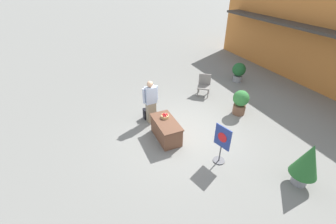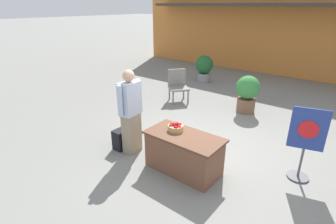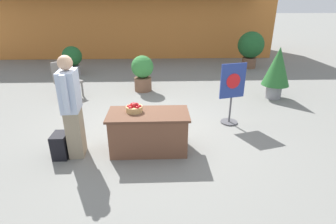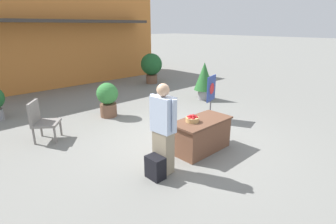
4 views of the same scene
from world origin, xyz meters
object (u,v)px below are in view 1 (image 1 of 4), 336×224
backpack (148,113)px  potted_plant_far_right (307,162)px  person_visitor (151,102)px  potted_plant_near_right (240,101)px  potted_plant_far_left (239,71)px  patio_chair (204,84)px  display_table (166,130)px  apple_basket (165,116)px  poster_board (222,144)px

backpack → potted_plant_far_right: 5.54m
person_visitor → potted_plant_near_right: 3.61m
potted_plant_far_left → patio_chair: bearing=-77.7°
display_table → potted_plant_near_right: (-0.27, 3.37, 0.22)m
apple_basket → potted_plant_near_right: potted_plant_near_right is taller
display_table → potted_plant_far_left: potted_plant_far_left is taller
apple_basket → potted_plant_far_left: size_ratio=0.28×
display_table → potted_plant_far_left: (-2.85, 5.35, 0.22)m
person_visitor → potted_plant_far_right: (4.51, 2.70, -0.07)m
potted_plant_far_right → potted_plant_far_left: potted_plant_far_right is taller
backpack → patio_chair: bearing=105.5°
poster_board → potted_plant_far_right: (1.60, 1.55, 0.10)m
display_table → potted_plant_far_right: 4.23m
apple_basket → display_table: bearing=-14.9°
potted_plant_near_right → potted_plant_far_left: potted_plant_near_right is taller
apple_basket → patio_chair: 3.57m
apple_basket → potted_plant_near_right: bearing=90.7°
display_table → poster_board: bearing=31.9°
person_visitor → backpack: size_ratio=4.04×
potted_plant_far_right → patio_chair: bearing=176.6°
apple_basket → person_visitor: person_visitor is taller
poster_board → potted_plant_far_right: size_ratio=0.94×
person_visitor → poster_board: (2.91, 1.16, -0.17)m
patio_chair → display_table: bearing=-13.9°
backpack → potted_plant_far_right: bearing=30.1°
backpack → patio_chair: patio_chair is taller
person_visitor → potted_plant_near_right: bearing=70.0°
person_visitor → potted_plant_far_right: 5.26m
potted_plant_far_right → potted_plant_far_left: bearing=156.0°
poster_board → patio_chair: poster_board is taller
potted_plant_near_right → backpack: bearing=-108.7°
apple_basket → backpack: bearing=-169.7°
apple_basket → patio_chair: size_ratio=0.29×
backpack → poster_board: (3.16, 1.22, 0.49)m
person_visitor → potted_plant_far_left: size_ratio=1.69×
backpack → potted_plant_near_right: (1.19, 3.53, 0.36)m
patio_chair → potted_plant_near_right: size_ratio=0.94×
backpack → poster_board: bearing=21.1°
backpack → potted_plant_far_right: size_ratio=0.31×
display_table → patio_chair: (-2.33, 2.94, 0.17)m
apple_basket → potted_plant_far_right: bearing=35.7°
patio_chair → poster_board: bearing=12.6°
display_table → potted_plant_far_left: size_ratio=1.37×
potted_plant_far_left → poster_board: bearing=-43.3°
backpack → potted_plant_far_left: (-1.39, 5.51, 0.36)m
backpack → potted_plant_near_right: potted_plant_near_right is taller
display_table → person_visitor: bearing=-175.2°
backpack → patio_chair: 3.24m
potted_plant_far_right → potted_plant_near_right: bearing=167.9°
patio_chair → potted_plant_far_left: potted_plant_far_left is taller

